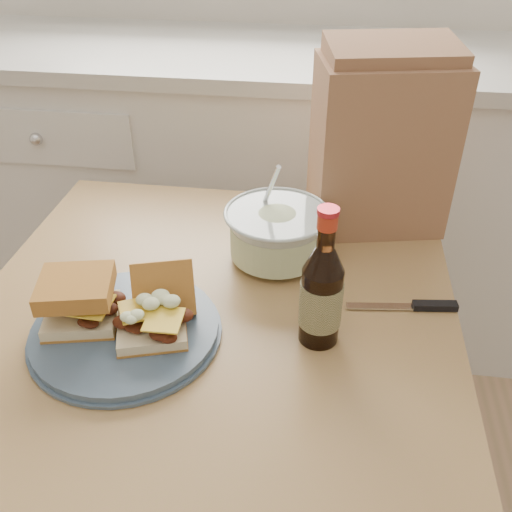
# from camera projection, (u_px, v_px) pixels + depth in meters

# --- Properties ---
(cabinet_run) EXTENTS (2.50, 0.64, 0.94)m
(cabinet_run) POSITION_uv_depth(u_px,v_px,m) (234.00, 187.00, 1.94)
(cabinet_run) COLOR silver
(cabinet_run) RESTS_ON ground
(dining_table) EXTENTS (0.87, 0.87, 0.72)m
(dining_table) POSITION_uv_depth(u_px,v_px,m) (216.00, 347.00, 1.09)
(dining_table) COLOR #A7784F
(dining_table) RESTS_ON ground
(plate) EXTENTS (0.31, 0.31, 0.02)m
(plate) POSITION_uv_depth(u_px,v_px,m) (126.00, 331.00, 0.96)
(plate) COLOR #44586E
(plate) RESTS_ON dining_table
(sandwich_left) EXTENTS (0.14, 0.13, 0.09)m
(sandwich_left) POSITION_uv_depth(u_px,v_px,m) (79.00, 300.00, 0.94)
(sandwich_left) COLOR beige
(sandwich_left) RESTS_ON plate
(sandwich_right) EXTENTS (0.14, 0.18, 0.09)m
(sandwich_right) POSITION_uv_depth(u_px,v_px,m) (155.00, 311.00, 0.94)
(sandwich_right) COLOR beige
(sandwich_right) RESTS_ON plate
(coleslaw_bowl) EXTENTS (0.21, 0.21, 0.21)m
(coleslaw_bowl) POSITION_uv_depth(u_px,v_px,m) (277.00, 236.00, 1.12)
(coleslaw_bowl) COLOR #B3C1BD
(coleslaw_bowl) RESTS_ON dining_table
(beer_bottle) EXTENTS (0.07, 0.07, 0.25)m
(beer_bottle) POSITION_uv_depth(u_px,v_px,m) (321.00, 294.00, 0.91)
(beer_bottle) COLOR black
(beer_bottle) RESTS_ON dining_table
(knife) EXTENTS (0.20, 0.04, 0.01)m
(knife) POSITION_uv_depth(u_px,v_px,m) (421.00, 306.00, 1.02)
(knife) COLOR silver
(knife) RESTS_ON dining_table
(paper_bag) EXTENTS (0.30, 0.23, 0.35)m
(paper_bag) POSITION_uv_depth(u_px,v_px,m) (381.00, 147.00, 1.17)
(paper_bag) COLOR #9F6F4D
(paper_bag) RESTS_ON dining_table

